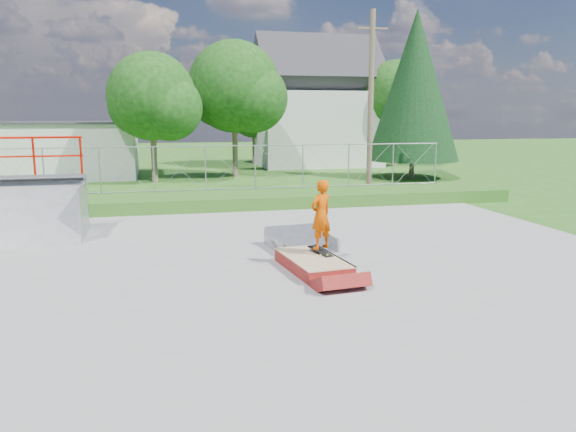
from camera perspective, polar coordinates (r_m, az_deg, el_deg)
The scene contains 17 objects.
ground at distance 12.56m, azimuth -4.09°, elevation -6.01°, with size 120.00×120.00×0.00m, color #2A631C.
concrete_pad at distance 12.56m, azimuth -4.09°, elevation -5.92°, with size 20.00×16.00×0.04m, color gray.
grass_berm at distance 21.74m, azimuth -8.08°, elevation 1.55°, with size 24.00×3.00×0.50m, color #2A631C.
grind_box at distance 12.79m, azimuth 2.53°, elevation -4.92°, with size 1.35×2.36×0.33m.
quarter_pipe at distance 17.26m, azimuth -24.89°, elevation 2.39°, with size 2.87×2.43×2.87m, color #919498, non-canonical shape.
flat_bank_ramp at distance 14.82m, azimuth 1.34°, elevation -2.51°, with size 1.54×1.65×0.47m, color #919498, non-canonical shape.
skateboard at distance 13.07m, azimuth 3.33°, elevation -3.63°, with size 0.22×0.80×0.02m, color black.
skater at distance 12.90m, azimuth 3.36°, elevation -0.18°, with size 0.58×0.38×1.60m, color #CF4700.
chain_link_fence at distance 22.59m, azimuth -8.38°, elevation 4.81°, with size 20.00×0.06×1.80m, color gray, non-canonical shape.
utility_building_flat at distance 34.52m, azimuth -23.51°, elevation 6.10°, with size 10.00×6.00×3.00m, color silver.
gable_house at distance 39.44m, azimuth 2.89°, elevation 10.75°, with size 8.40×6.08×8.94m.
utility_pole at distance 25.69m, azimuth 8.40°, elevation 11.26°, with size 0.24×0.24×8.00m, color brown.
tree_left_near at distance 29.76m, azimuth -13.19°, elevation 11.42°, with size 4.76×4.48×6.65m.
tree_center at distance 32.09m, azimuth -4.93°, elevation 12.63°, with size 5.44×5.12×7.60m.
tree_right_far at distance 39.22m, azimuth 11.37°, elevation 11.60°, with size 5.10×4.80×7.12m.
tree_back_mid at distance 40.40m, azimuth -3.12°, elevation 10.45°, with size 4.08×3.84×5.70m.
conifer_tree at distance 32.10m, azimuth 12.77°, elevation 12.78°, with size 5.04×5.04×9.10m.
Camera 1 is at (-1.87, -11.91, 3.52)m, focal length 35.00 mm.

